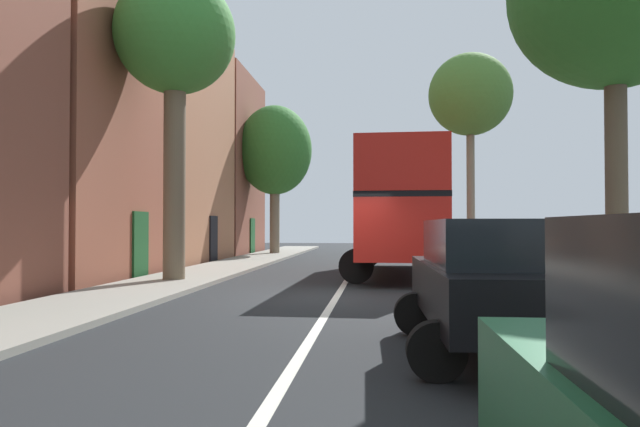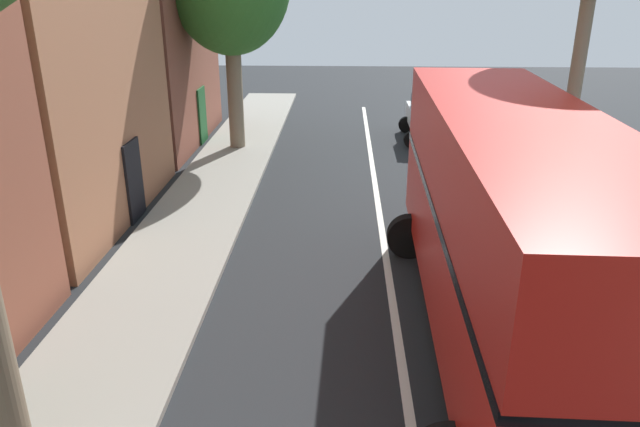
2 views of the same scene
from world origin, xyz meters
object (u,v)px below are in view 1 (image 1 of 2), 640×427
street_tree_right_5 (470,96)px  street_tree_left_2 (275,151)px  parked_car_black_right_3 (499,279)px  street_tree_left_4 (175,41)px  double_decker_bus (400,205)px  parked_car_white_right_2 (406,238)px

street_tree_right_5 → street_tree_left_2: bearing=152.6°
street_tree_left_2 → street_tree_right_5: 11.53m
parked_car_black_right_3 → street_tree_right_5: bearing=82.3°
street_tree_left_4 → parked_car_black_right_3: bearing=-49.4°
double_decker_bus → parked_car_black_right_3: double_decker_bus is taller
parked_car_white_right_2 → street_tree_left_2: (-7.45, -1.62, 4.94)m
double_decker_bus → street_tree_left_4: bearing=-150.1°
parked_car_black_right_3 → street_tree_left_4: (-7.40, 8.65, 6.03)m
double_decker_bus → street_tree_left_4: (-6.60, -3.79, 4.65)m
street_tree_left_4 → parked_car_white_right_2: bearing=67.5°
parked_car_black_right_3 → street_tree_right_5: (2.66, 19.67, 6.68)m
street_tree_left_2 → street_tree_right_5: street_tree_right_5 is taller
street_tree_right_5 → street_tree_left_4: bearing=-132.4°
street_tree_left_2 → street_tree_right_5: size_ratio=0.88×
double_decker_bus → street_tree_left_2: size_ratio=1.20×
street_tree_left_2 → parked_car_black_right_3: bearing=-73.3°
parked_car_black_right_3 → street_tree_left_2: 26.48m
street_tree_left_2 → street_tree_left_4: street_tree_left_4 is taller
street_tree_left_2 → double_decker_bus: bearing=-61.9°
double_decker_bus → parked_car_white_right_2: bearing=86.8°
street_tree_left_2 → street_tree_left_4: size_ratio=0.95×
parked_car_black_right_3 → street_tree_right_5: street_tree_right_5 is taller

